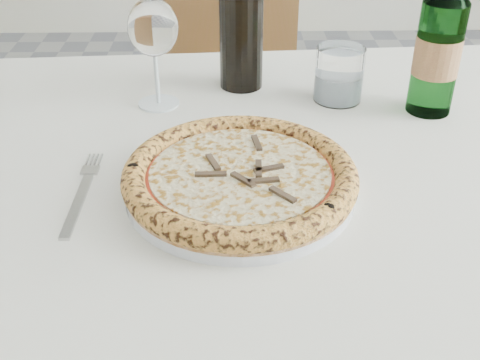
{
  "coord_description": "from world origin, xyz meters",
  "views": [
    {
      "loc": [
        -0.16,
        -0.57,
        1.19
      ],
      "look_at": [
        -0.15,
        0.08,
        0.78
      ],
      "focal_mm": 45.0,
      "sensor_mm": 36.0,
      "label": 1
    }
  ],
  "objects": [
    {
      "name": "fork",
      "position": [
        -0.35,
        0.08,
        0.76
      ],
      "size": [
        0.02,
        0.2,
        0.0
      ],
      "color": "#AAAAAA",
      "rests_on": "dining_table"
    },
    {
      "name": "beer_bottle",
      "position": [
        0.17,
        0.32,
        0.87
      ],
      "size": [
        0.07,
        0.07,
        0.28
      ],
      "color": "#43864A",
      "rests_on": "dining_table"
    },
    {
      "name": "chair_far",
      "position": [
        -0.17,
        1.02,
        0.53
      ],
      "size": [
        0.44,
        0.44,
        0.93
      ],
      "color": "brown",
      "rests_on": "floor"
    },
    {
      "name": "plate",
      "position": [
        -0.15,
        0.08,
        0.76
      ],
      "size": [
        0.3,
        0.3,
        0.02
      ],
      "color": "white",
      "rests_on": "dining_table"
    },
    {
      "name": "wine_bottle",
      "position": [
        -0.14,
        0.43,
        0.89
      ],
      "size": [
        0.08,
        0.08,
        0.31
      ],
      "color": "black",
      "rests_on": "dining_table"
    },
    {
      "name": "dining_table",
      "position": [
        -0.15,
        0.18,
        0.67
      ],
      "size": [
        1.47,
        0.92,
        0.76
      ],
      "color": "brown",
      "rests_on": "floor"
    },
    {
      "name": "wine_glass",
      "position": [
        -0.28,
        0.36,
        0.88
      ],
      "size": [
        0.08,
        0.08,
        0.18
      ],
      "color": "white",
      "rests_on": "dining_table"
    },
    {
      "name": "tumbler",
      "position": [
        0.02,
        0.37,
        0.8
      ],
      "size": [
        0.08,
        0.08,
        0.09
      ],
      "color": "white",
      "rests_on": "dining_table"
    },
    {
      "name": "pizza",
      "position": [
        -0.15,
        0.08,
        0.78
      ],
      "size": [
        0.3,
        0.3,
        0.03
      ],
      "color": "tan",
      "rests_on": "plate"
    }
  ]
}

